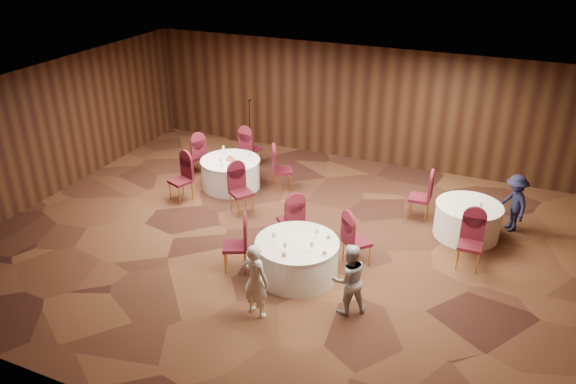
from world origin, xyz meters
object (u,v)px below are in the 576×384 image
at_px(mic_stand, 250,137).
at_px(woman_a, 256,280).
at_px(woman_b, 349,279).
at_px(table_right, 467,220).
at_px(table_left, 231,173).
at_px(man_c, 514,203).
at_px(table_main, 297,258).

bearing_deg(mic_stand, woman_a, -62.16).
bearing_deg(woman_b, table_right, -151.03).
relative_size(table_left, mic_stand, 0.95).
xyz_separation_m(table_right, mic_stand, (-6.46, 2.39, 0.08)).
relative_size(woman_a, woman_b, 1.05).
distance_m(table_right, man_c, 1.12).
bearing_deg(table_left, table_right, -1.04).
relative_size(table_main, mic_stand, 1.01).
xyz_separation_m(woman_a, woman_b, (1.43, 0.71, -0.03)).
bearing_deg(table_left, table_main, -43.86).
bearing_deg(woman_a, table_main, -83.39).
distance_m(table_left, woman_a, 5.21).
relative_size(woman_a, man_c, 1.08).
distance_m(table_right, mic_stand, 6.89).
relative_size(table_left, woman_b, 1.12).
bearing_deg(table_main, woman_a, -97.60).
distance_m(woman_a, woman_b, 1.59).
height_order(mic_stand, man_c, mic_stand).
bearing_deg(mic_stand, woman_b, -50.19).
distance_m(table_main, mic_stand, 6.40).
relative_size(table_right, man_c, 1.07).
xyz_separation_m(table_main, man_c, (3.65, 3.50, 0.28)).
relative_size(table_main, man_c, 1.23).
xyz_separation_m(table_main, woman_a, (-0.18, -1.38, 0.33)).
bearing_deg(woman_b, mic_stand, -87.52).
bearing_deg(table_left, mic_stand, 105.04).
height_order(woman_a, woman_b, woman_a).
bearing_deg(man_c, table_right, -83.11).
distance_m(table_main, table_left, 4.25).
bearing_deg(table_main, mic_stand, 125.11).
height_order(mic_stand, woman_b, mic_stand).
relative_size(table_main, table_left, 1.07).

